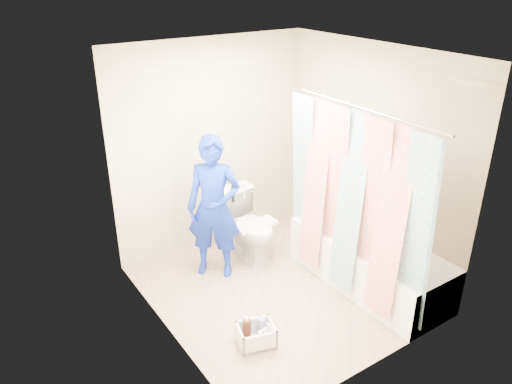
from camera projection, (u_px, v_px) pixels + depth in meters
floor at (278, 290)px, 5.18m from camera, size 2.60×2.60×0.00m
ceiling at (283, 53)px, 4.17m from camera, size 2.40×2.60×0.02m
wall_back at (212, 146)px, 5.65m from camera, size 2.40×0.02×2.40m
wall_front at (385, 243)px, 3.69m from camera, size 2.40×0.02×2.40m
wall_left at (162, 217)px, 4.06m from camera, size 0.02×2.60×2.40m
wall_right at (371, 159)px, 5.28m from camera, size 0.02×2.60×2.40m
bathtub at (368, 261)px, 5.17m from camera, size 0.70×1.75×0.50m
curtain_rod at (360, 108)px, 4.30m from camera, size 0.02×1.90×0.02m
shower_curtain at (351, 204)px, 4.69m from camera, size 0.06×1.75×1.80m
toilet at (249, 226)px, 5.62m from camera, size 0.44×0.76×0.78m
tank_lid at (256, 225)px, 5.50m from camera, size 0.48×0.21×0.04m
tank_internals at (236, 190)px, 5.60m from camera, size 0.19×0.06×0.25m
plumber at (214, 208)px, 5.17m from camera, size 0.67×0.65×1.55m
cleaning_caddy at (257, 335)px, 4.41m from camera, size 0.38×0.34×0.24m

